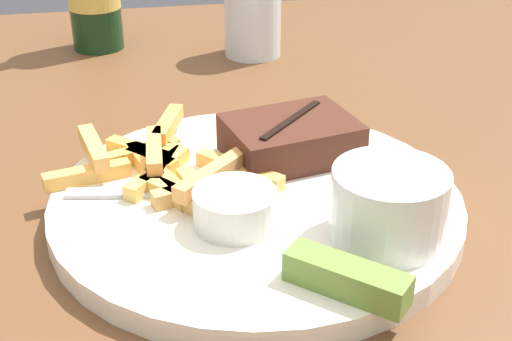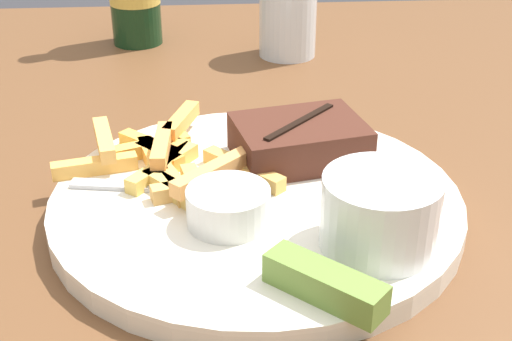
# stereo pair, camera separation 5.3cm
# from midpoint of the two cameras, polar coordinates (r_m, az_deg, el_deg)

# --- Properties ---
(dining_table) EXTENTS (1.36, 1.20, 0.77)m
(dining_table) POSITION_cam_midpoint_polar(r_m,az_deg,el_deg) (0.59, 2.60, -9.69)
(dining_table) COLOR brown
(dining_table) RESTS_ON ground_plane
(dinner_plate) EXTENTS (0.31, 0.31, 0.02)m
(dinner_plate) POSITION_cam_midpoint_polar(r_m,az_deg,el_deg) (0.54, 2.79, -2.78)
(dinner_plate) COLOR silver
(dinner_plate) RESTS_ON dining_table
(steak_portion) EXTENTS (0.12, 0.10, 0.03)m
(steak_portion) POSITION_cam_midpoint_polar(r_m,az_deg,el_deg) (0.58, 6.07, 2.34)
(steak_portion) COLOR #472319
(steak_portion) RESTS_ON dinner_plate
(fries_pile) EXTENTS (0.18, 0.18, 0.02)m
(fries_pile) POSITION_cam_midpoint_polar(r_m,az_deg,el_deg) (0.56, -4.43, 0.58)
(fries_pile) COLOR #F3B056
(fries_pile) RESTS_ON dinner_plate
(coleslaw_cup) EXTENTS (0.08, 0.08, 0.05)m
(coleslaw_cup) POSITION_cam_midpoint_polar(r_m,az_deg,el_deg) (0.47, 13.07, -3.09)
(coleslaw_cup) COLOR white
(coleslaw_cup) RESTS_ON dinner_plate
(dipping_sauce_cup) EXTENTS (0.06, 0.06, 0.03)m
(dipping_sauce_cup) POSITION_cam_midpoint_polar(r_m,az_deg,el_deg) (0.49, 0.82, -2.84)
(dipping_sauce_cup) COLOR silver
(dipping_sauce_cup) RESTS_ON dinner_plate
(pickle_spear) EXTENTS (0.07, 0.07, 0.02)m
(pickle_spear) POSITION_cam_midpoint_polar(r_m,az_deg,el_deg) (0.43, 9.05, -9.04)
(pickle_spear) COLOR olive
(pickle_spear) RESTS_ON dinner_plate
(fork_utensil) EXTENTS (0.13, 0.03, 0.00)m
(fork_utensil) POSITION_cam_midpoint_polar(r_m,az_deg,el_deg) (0.54, -5.83, -1.38)
(fork_utensil) COLOR #B7B7BC
(fork_utensil) RESTS_ON dinner_plate
(knife_utensil) EXTENTS (0.05, 0.16, 0.01)m
(knife_utensil) POSITION_cam_midpoint_polar(r_m,az_deg,el_deg) (0.57, 2.79, 0.35)
(knife_utensil) COLOR #B7B7BC
(knife_utensil) RESTS_ON dinner_plate
(drinking_glass) EXTENTS (0.07, 0.07, 0.11)m
(drinking_glass) POSITION_cam_midpoint_polar(r_m,az_deg,el_deg) (0.86, 4.36, 12.73)
(drinking_glass) COLOR silver
(drinking_glass) RESTS_ON dining_table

